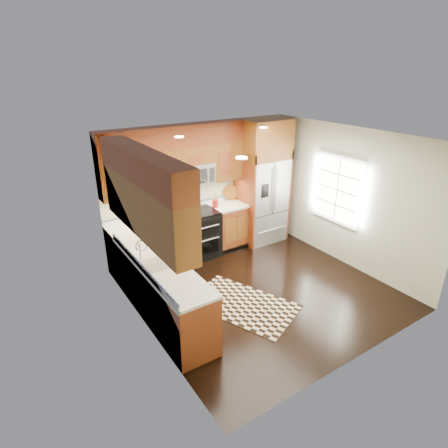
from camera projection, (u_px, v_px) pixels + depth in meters
ground at (259, 289)px, 6.47m from camera, size 4.00×4.00×0.00m
wall_back at (200, 188)px, 7.50m from camera, size 4.00×0.02×2.60m
wall_left at (143, 252)px, 4.95m from camera, size 0.02×4.00×2.60m
wall_right at (346, 198)px, 6.96m from camera, size 0.02×4.00×2.60m
window at (338, 190)px, 7.06m from camera, size 0.04×1.10×1.30m
base_cabinets at (170, 264)px, 6.37m from camera, size 2.85×3.00×0.90m
countertop at (173, 235)px, 6.34m from camera, size 2.86×3.01×0.04m
upper_cabinets at (164, 171)px, 5.93m from camera, size 2.85×3.00×1.15m
range at (198, 234)px, 7.44m from camera, size 0.76×0.67×0.95m
microwave at (193, 175)px, 7.07m from camera, size 0.76×0.40×0.42m
refrigerator at (262, 182)px, 7.86m from camera, size 0.98×0.75×2.60m
sink_faucet at (157, 260)px, 5.38m from camera, size 0.54×0.44×0.37m
rug at (243, 304)px, 6.06m from camera, size 1.59×1.95×0.01m
knife_block at (172, 208)px, 7.17m from camera, size 0.13×0.15×0.26m
utensil_crock at (215, 202)px, 7.47m from camera, size 0.14×0.14×0.34m
cutting_board at (230, 199)px, 7.92m from camera, size 0.43×0.43×0.02m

